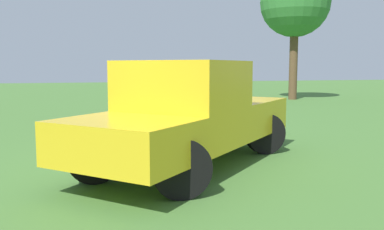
{
  "coord_description": "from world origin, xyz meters",
  "views": [
    {
      "loc": [
        -1.45,
        -7.01,
        1.73
      ],
      "look_at": [
        0.38,
        -0.18,
        0.9
      ],
      "focal_mm": 38.66,
      "sensor_mm": 36.0,
      "label": 1
    }
  ],
  "objects": [
    {
      "name": "ground_plane",
      "position": [
        0.0,
        0.0,
        0.0
      ],
      "size": [
        80.0,
        80.0,
        0.0
      ],
      "primitive_type": "plane",
      "color": "#477533"
    },
    {
      "name": "tree_far_center",
      "position": [
        9.4,
        12.77,
        5.02
      ],
      "size": [
        3.61,
        3.61,
        6.87
      ],
      "color": "brown",
      "rests_on": "ground_plane"
    },
    {
      "name": "pickup_truck",
      "position": [
        0.29,
        -0.28,
        0.95
      ],
      "size": [
        4.85,
        4.9,
        1.82
      ],
      "rotation": [
        0.0,
        0.0,
        0.8
      ],
      "color": "black",
      "rests_on": "ground_plane"
    }
  ]
}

